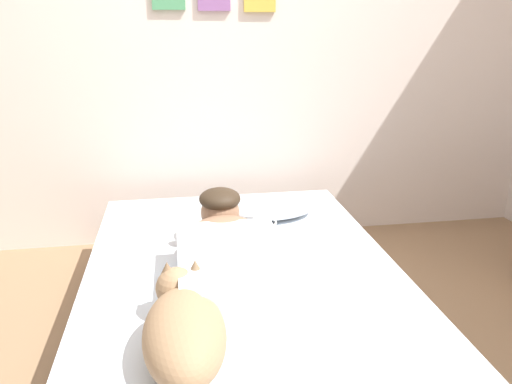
{
  "coord_description": "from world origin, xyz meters",
  "views": [
    {
      "loc": [
        -0.26,
        -1.6,
        1.39
      ],
      "look_at": [
        0.1,
        0.62,
        0.62
      ],
      "focal_mm": 34.74,
      "sensor_mm": 36.0,
      "label": 1
    }
  ],
  "objects_px": {
    "person_lying": "(229,253)",
    "dog": "(183,328)",
    "coffee_cup": "(262,223)",
    "cell_phone": "(205,326)",
    "bed": "(245,307)",
    "pillow": "(268,207)"
  },
  "relations": [
    {
      "from": "coffee_cup",
      "to": "cell_phone",
      "type": "height_order",
      "value": "coffee_cup"
    },
    {
      "from": "bed",
      "to": "pillow",
      "type": "relative_size",
      "value": 3.97
    },
    {
      "from": "dog",
      "to": "cell_phone",
      "type": "distance_m",
      "value": 0.19
    },
    {
      "from": "cell_phone",
      "to": "pillow",
      "type": "bearing_deg",
      "value": 67.52
    },
    {
      "from": "bed",
      "to": "person_lying",
      "type": "bearing_deg",
      "value": -154.07
    },
    {
      "from": "dog",
      "to": "cell_phone",
      "type": "relative_size",
      "value": 4.11
    },
    {
      "from": "person_lying",
      "to": "coffee_cup",
      "type": "bearing_deg",
      "value": 64.11
    },
    {
      "from": "person_lying",
      "to": "cell_phone",
      "type": "bearing_deg",
      "value": -108.99
    },
    {
      "from": "bed",
      "to": "coffee_cup",
      "type": "xyz_separation_m",
      "value": [
        0.15,
        0.43,
        0.22
      ]
    },
    {
      "from": "bed",
      "to": "person_lying",
      "type": "distance_m",
      "value": 0.3
    },
    {
      "from": "pillow",
      "to": "cell_phone",
      "type": "bearing_deg",
      "value": -112.48
    },
    {
      "from": "pillow",
      "to": "dog",
      "type": "xyz_separation_m",
      "value": [
        -0.49,
        -1.16,
        0.05
      ]
    },
    {
      "from": "cell_phone",
      "to": "coffee_cup",
      "type": "bearing_deg",
      "value": 67.07
    },
    {
      "from": "dog",
      "to": "cell_phone",
      "type": "bearing_deg",
      "value": 62.5
    },
    {
      "from": "bed",
      "to": "dog",
      "type": "xyz_separation_m",
      "value": [
        -0.27,
        -0.54,
        0.29
      ]
    },
    {
      "from": "bed",
      "to": "cell_phone",
      "type": "relative_size",
      "value": 14.75
    },
    {
      "from": "person_lying",
      "to": "dog",
      "type": "distance_m",
      "value": 0.55
    },
    {
      "from": "person_lying",
      "to": "dog",
      "type": "height_order",
      "value": "person_lying"
    },
    {
      "from": "pillow",
      "to": "cell_phone",
      "type": "xyz_separation_m",
      "value": [
        -0.42,
        -1.01,
        -0.05
      ]
    },
    {
      "from": "bed",
      "to": "person_lying",
      "type": "height_order",
      "value": "person_lying"
    },
    {
      "from": "person_lying",
      "to": "coffee_cup",
      "type": "distance_m",
      "value": 0.52
    },
    {
      "from": "dog",
      "to": "coffee_cup",
      "type": "height_order",
      "value": "dog"
    }
  ]
}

